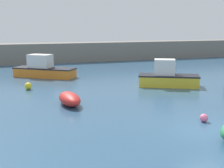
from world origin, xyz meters
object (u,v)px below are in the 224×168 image
motorboat_with_cabin (43,69)px  mooring_buoy_yellow (28,86)px  mooring_buoy_pink (204,118)px  rowboat_blue_near (70,99)px  motorboat_grey_hull (167,77)px

motorboat_with_cabin → mooring_buoy_yellow: motorboat_with_cabin is taller
mooring_buoy_pink → mooring_buoy_yellow: size_ratio=0.77×
motorboat_with_cabin → rowboat_blue_near: bearing=-52.0°
mooring_buoy_pink → rowboat_blue_near: bearing=135.0°
rowboat_blue_near → mooring_buoy_yellow: bearing=16.1°
motorboat_with_cabin → motorboat_grey_hull: size_ratio=1.15×
rowboat_blue_near → motorboat_grey_hull: (9.51, 3.63, 0.39)m
mooring_buoy_pink → motorboat_grey_hull: bearing=71.5°
mooring_buoy_pink → mooring_buoy_yellow: (-8.39, 12.44, 0.07)m
motorboat_with_cabin → mooring_buoy_yellow: (-2.07, -6.15, -0.52)m
motorboat_grey_hull → mooring_buoy_pink: 10.40m
rowboat_blue_near → mooring_buoy_yellow: rowboat_blue_near is taller
rowboat_blue_near → motorboat_with_cabin: bearing=-2.7°
rowboat_blue_near → mooring_buoy_yellow: (-2.17, 6.22, -0.12)m
mooring_buoy_pink → motorboat_with_cabin: bearing=108.8°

